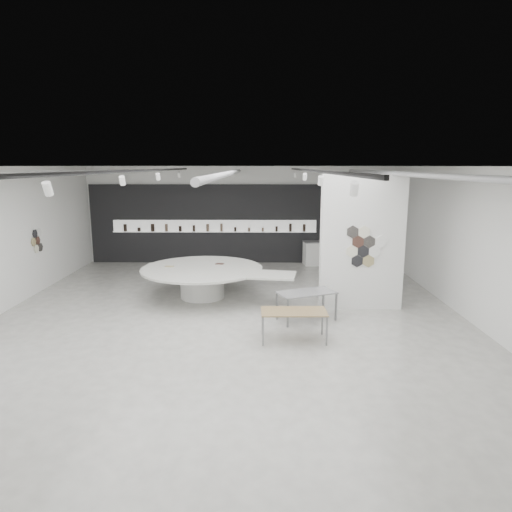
{
  "coord_description": "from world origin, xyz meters",
  "views": [
    {
      "loc": [
        0.77,
        -10.98,
        3.82
      ],
      "look_at": [
        0.68,
        1.2,
        1.4
      ],
      "focal_mm": 32.0,
      "sensor_mm": 36.0,
      "label": 1
    }
  ],
  "objects_px": {
    "display_island": "(204,278)",
    "kitchen_counter": "(324,253)",
    "sample_table_wood": "(294,313)",
    "partition_column": "(362,243)",
    "sample_table_stone": "(307,294)"
  },
  "relations": [
    {
      "from": "display_island",
      "to": "kitchen_counter",
      "type": "bearing_deg",
      "value": 56.26
    },
    {
      "from": "display_island",
      "to": "sample_table_wood",
      "type": "xyz_separation_m",
      "value": [
        2.37,
        -3.32,
        0.04
      ]
    },
    {
      "from": "partition_column",
      "to": "kitchen_counter",
      "type": "bearing_deg",
      "value": 91.98
    },
    {
      "from": "partition_column",
      "to": "display_island",
      "type": "xyz_separation_m",
      "value": [
        -4.34,
        0.94,
        -1.21
      ]
    },
    {
      "from": "sample_table_wood",
      "to": "kitchen_counter",
      "type": "xyz_separation_m",
      "value": [
        1.78,
        7.92,
        -0.16
      ]
    },
    {
      "from": "partition_column",
      "to": "sample_table_stone",
      "type": "height_order",
      "value": "partition_column"
    },
    {
      "from": "sample_table_stone",
      "to": "kitchen_counter",
      "type": "bearing_deg",
      "value": 78.29
    },
    {
      "from": "display_island",
      "to": "sample_table_wood",
      "type": "distance_m",
      "value": 4.07
    },
    {
      "from": "display_island",
      "to": "sample_table_wood",
      "type": "bearing_deg",
      "value": -46.24
    },
    {
      "from": "partition_column",
      "to": "kitchen_counter",
      "type": "distance_m",
      "value": 5.71
    },
    {
      "from": "partition_column",
      "to": "kitchen_counter",
      "type": "height_order",
      "value": "partition_column"
    },
    {
      "from": "sample_table_stone",
      "to": "kitchen_counter",
      "type": "distance_m",
      "value": 6.71
    },
    {
      "from": "display_island",
      "to": "sample_table_stone",
      "type": "bearing_deg",
      "value": -26.88
    },
    {
      "from": "partition_column",
      "to": "sample_table_wood",
      "type": "relative_size",
      "value": 2.48
    },
    {
      "from": "partition_column",
      "to": "sample_table_stone",
      "type": "xyz_separation_m",
      "value": [
        -1.55,
        -1.02,
        -1.13
      ]
    }
  ]
}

